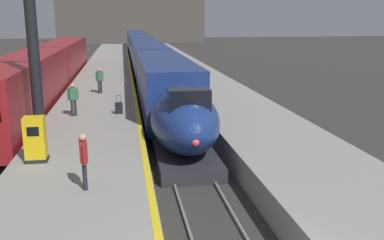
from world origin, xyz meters
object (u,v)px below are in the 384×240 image
(regional_train_adjacent, at_px, (49,69))
(station_column_mid, at_px, (29,1))
(highspeed_train_main, at_px, (144,53))
(passenger_near_edge, at_px, (73,97))
(passenger_mid_platform, at_px, (100,79))
(passenger_far_waiting, at_px, (84,157))
(ticket_machine_yellow, at_px, (35,141))
(rolling_suitcase, at_px, (119,108))

(regional_train_adjacent, distance_m, station_column_mid, 17.39)
(regional_train_adjacent, bearing_deg, highspeed_train_main, 63.66)
(station_column_mid, distance_m, passenger_near_edge, 6.44)
(highspeed_train_main, distance_m, station_column_mid, 33.86)
(highspeed_train_main, xyz_separation_m, passenger_near_edge, (-5.02, -28.57, 0.06))
(passenger_near_edge, bearing_deg, passenger_mid_platform, 81.59)
(regional_train_adjacent, distance_m, passenger_far_waiting, 22.76)
(passenger_mid_platform, bearing_deg, passenger_near_edge, -98.41)
(passenger_near_edge, distance_m, ticket_machine_yellow, 7.25)
(station_column_mid, bearing_deg, passenger_near_edge, 78.79)
(highspeed_train_main, relative_size, regional_train_adjacent, 2.04)
(regional_train_adjacent, bearing_deg, passenger_far_waiting, -78.73)
(station_column_mid, height_order, rolling_suitcase, station_column_mid)
(highspeed_train_main, bearing_deg, rolling_suitcase, -95.51)
(passenger_near_edge, xyz_separation_m, passenger_far_waiting, (1.36, -10.11, 0.00))
(regional_train_adjacent, distance_m, ticket_machine_yellow, 19.61)
(passenger_far_waiting, distance_m, rolling_suitcase, 10.35)
(station_column_mid, relative_size, passenger_near_edge, 5.47)
(passenger_mid_platform, bearing_deg, passenger_far_waiting, -88.79)
(regional_train_adjacent, height_order, station_column_mid, station_column_mid)
(passenger_mid_platform, bearing_deg, ticket_machine_yellow, -96.26)
(passenger_near_edge, height_order, passenger_far_waiting, same)
(passenger_mid_platform, relative_size, passenger_far_waiting, 1.00)
(passenger_mid_platform, bearing_deg, rolling_suitcase, -79.09)
(regional_train_adjacent, xyz_separation_m, passenger_near_edge, (3.08, -12.21, -0.09))
(regional_train_adjacent, xyz_separation_m, ticket_machine_yellow, (2.55, -19.44, -0.34))
(regional_train_adjacent, xyz_separation_m, rolling_suitcase, (5.36, -12.03, -0.77))
(highspeed_train_main, xyz_separation_m, regional_train_adjacent, (-8.10, -16.36, 0.15))
(station_column_mid, distance_m, passenger_far_waiting, 7.61)
(ticket_machine_yellow, bearing_deg, station_column_mid, 97.19)
(passenger_mid_platform, xyz_separation_m, ticket_machine_yellow, (-1.54, -14.02, -0.25))
(passenger_far_waiting, height_order, rolling_suitcase, passenger_far_waiting)
(regional_train_adjacent, relative_size, passenger_far_waiting, 21.66)
(highspeed_train_main, relative_size, station_column_mid, 8.08)
(highspeed_train_main, bearing_deg, passenger_near_edge, -99.96)
(highspeed_train_main, xyz_separation_m, passenger_far_waiting, (-3.65, -38.68, 0.06))
(station_column_mid, relative_size, passenger_far_waiting, 5.47)
(station_column_mid, bearing_deg, ticket_machine_yellow, -82.81)
(station_column_mid, xyz_separation_m, passenger_near_edge, (0.88, 4.45, -4.56))
(regional_train_adjacent, bearing_deg, ticket_machine_yellow, -82.53)
(regional_train_adjacent, xyz_separation_m, passenger_far_waiting, (4.45, -22.32, -0.09))
(passenger_far_waiting, height_order, ticket_machine_yellow, passenger_far_waiting)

